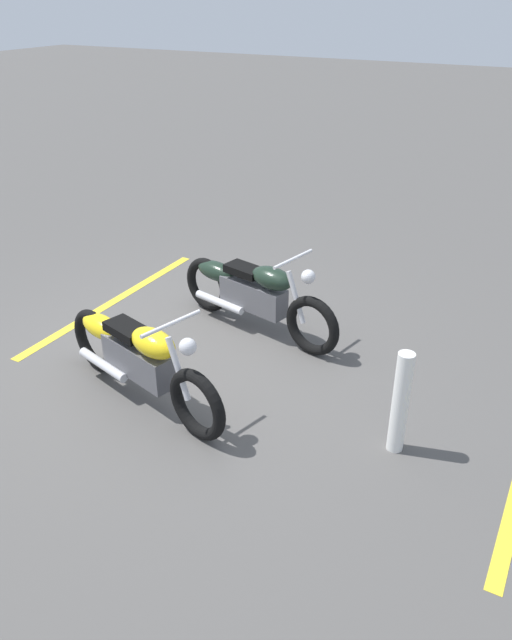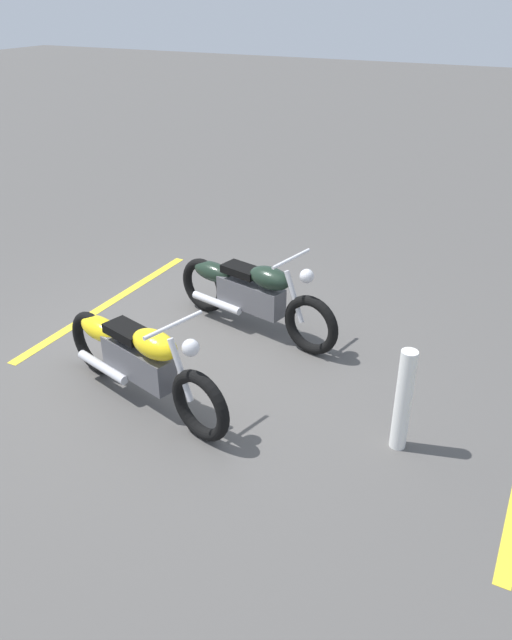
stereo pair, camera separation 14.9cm
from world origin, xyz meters
name	(u,v)px [view 1 (the left image)]	position (x,y,z in m)	size (l,w,h in m)	color
ground_plane	(176,353)	(0.00, 0.00, 0.00)	(60.00, 60.00, 0.00)	#514F4C
motorcycle_bright_foreground	(137,356)	(0.17, -0.84, 0.46)	(2.17, 0.80, 1.04)	black
motorcycle_dark_foreground	(252,292)	(0.47, 0.86, 0.46)	(2.20, 0.74, 1.04)	black
bollard_post	(400,403)	(2.55, -0.42, 0.47)	(0.14, 0.14, 0.95)	white
parking_stripe_near	(114,301)	(-1.40, 0.66, 0.00)	(3.20, 0.12, 0.01)	yellow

